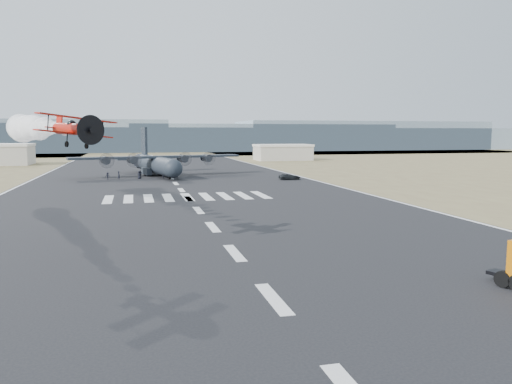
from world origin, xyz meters
name	(u,v)px	position (x,y,z in m)	size (l,w,h in m)	color
ground	(273,299)	(0.00, 0.00, 0.00)	(500.00, 500.00, 0.00)	black
scrub_far	(150,153)	(0.00, 230.00, 0.00)	(500.00, 80.00, 0.00)	brown
runway_markings	(181,190)	(0.00, 60.00, 0.01)	(60.00, 260.00, 0.01)	silver
ridge_seg_c	(23,136)	(-65.00, 260.00, 8.50)	(150.00, 50.00, 17.00)	slate
ridge_seg_d	(148,139)	(0.00, 260.00, 6.50)	(150.00, 50.00, 13.00)	slate
ridge_seg_e	(260,137)	(65.00, 260.00, 7.50)	(150.00, 50.00, 15.00)	slate
ridge_seg_f	(361,136)	(130.00, 260.00, 8.50)	(150.00, 50.00, 17.00)	slate
ridge_seg_g	(452,139)	(195.00, 260.00, 6.50)	(150.00, 50.00, 13.00)	slate
hangar_right	(283,152)	(46.00, 150.00, 3.01)	(20.50, 12.50, 5.90)	#ACA698
aerobatic_biplane	(73,128)	(-12.85, 15.98, 10.44)	(6.77, 6.32, 2.88)	red
smoke_trail	(28,128)	(-22.52, 48.35, 10.76)	(13.74, 40.14, 4.25)	white
transport_aircraft	(155,163)	(-3.03, 92.74, 2.98)	(39.88, 32.65, 11.56)	#1E242E
support_vehicle	(290,177)	(24.69, 74.53, 0.65)	(2.14, 4.65, 1.29)	black
crew_a	(119,175)	(-11.29, 83.68, 0.91)	(0.66, 0.54, 1.81)	black
crew_b	(168,174)	(-0.55, 85.68, 0.84)	(0.82, 0.51, 1.69)	black
crew_c	(108,176)	(-13.64, 84.10, 0.79)	(1.02, 0.47, 1.58)	black
crew_d	(140,174)	(-6.66, 86.56, 0.84)	(0.98, 0.50, 1.68)	black
crew_e	(139,175)	(-6.95, 84.01, 0.88)	(0.86, 0.53, 1.75)	black
crew_f	(177,173)	(1.43, 86.25, 0.94)	(1.75, 0.57, 1.89)	black
crew_g	(163,175)	(-1.83, 82.41, 0.83)	(0.61, 0.50, 1.66)	black
crew_h	(173,174)	(0.47, 85.13, 0.92)	(0.89, 0.55, 1.83)	black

